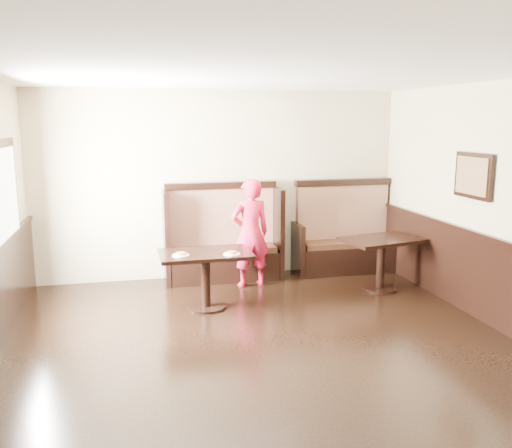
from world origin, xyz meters
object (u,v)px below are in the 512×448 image
object	(u,v)px
table_main	(206,265)
table_neighbor	(381,251)
child	(250,233)
booth_neighbor	(344,241)
booth_main	(223,244)

from	to	relation	value
table_main	table_neighbor	bearing A→B (deg)	4.36
table_main	child	size ratio (longest dim) A/B	0.74
table_main	table_neighbor	xyz separation A→B (m)	(2.51, 0.22, -0.01)
booth_neighbor	table_main	bearing A→B (deg)	-152.09
table_main	table_neighbor	distance (m)	2.52
booth_main	booth_neighbor	size ratio (longest dim) A/B	1.06
booth_neighbor	child	xyz separation A→B (m)	(-1.63, -0.45, 0.30)
booth_main	child	world-z (taller)	child
table_neighbor	child	xyz separation A→B (m)	(-1.75, 0.58, 0.23)
booth_neighbor	table_main	distance (m)	2.70
booth_main	table_neighbor	distance (m)	2.32
table_main	child	xyz separation A→B (m)	(0.76, 0.81, 0.22)
booth_main	table_main	distance (m)	1.34
booth_main	child	size ratio (longest dim) A/B	1.12
booth_main	booth_neighbor	xyz separation A→B (m)	(1.95, -0.00, -0.05)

